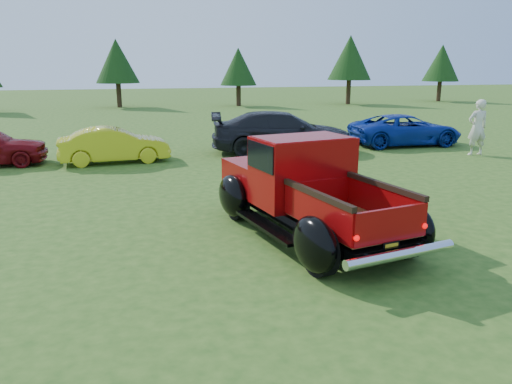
# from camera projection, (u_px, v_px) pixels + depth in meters

# --- Properties ---
(ground) EXTENTS (120.00, 120.00, 0.00)m
(ground) POSITION_uv_depth(u_px,v_px,m) (263.00, 240.00, 9.37)
(ground) COLOR #2A5117
(ground) RESTS_ON ground
(tree_mid_left) EXTENTS (3.20, 3.20, 5.00)m
(tree_mid_left) POSITION_uv_depth(u_px,v_px,m) (117.00, 61.00, 36.92)
(tree_mid_left) COLOR #332114
(tree_mid_left) RESTS_ON ground
(tree_mid_right) EXTENTS (2.82, 2.82, 4.40)m
(tree_mid_right) POSITION_uv_depth(u_px,v_px,m) (238.00, 67.00, 38.21)
(tree_mid_right) COLOR #332114
(tree_mid_right) RESTS_ON ground
(tree_east) EXTENTS (3.46, 3.46, 5.40)m
(tree_east) POSITION_uv_depth(u_px,v_px,m) (350.00, 58.00, 39.70)
(tree_east) COLOR #332114
(tree_east) RESTS_ON ground
(tree_far_east) EXTENTS (3.07, 3.07, 4.80)m
(tree_far_east) POSITION_uv_depth(u_px,v_px,m) (442.00, 63.00, 42.86)
(tree_far_east) COLOR #332114
(tree_far_east) RESTS_ON ground
(pickup_truck) EXTENTS (3.18, 5.31, 1.87)m
(pickup_truck) POSITION_uv_depth(u_px,v_px,m) (301.00, 187.00, 9.73)
(pickup_truck) COLOR black
(pickup_truck) RESTS_ON ground
(show_car_yellow) EXTENTS (3.67, 1.57, 1.18)m
(show_car_yellow) POSITION_uv_depth(u_px,v_px,m) (114.00, 145.00, 16.57)
(show_car_yellow) COLOR gold
(show_car_yellow) RESTS_ON ground
(show_car_grey) EXTENTS (5.50, 2.93, 1.52)m
(show_car_grey) POSITION_uv_depth(u_px,v_px,m) (282.00, 132.00, 18.37)
(show_car_grey) COLOR black
(show_car_grey) RESTS_ON ground
(show_car_blue) EXTENTS (4.51, 2.18, 1.24)m
(show_car_blue) POSITION_uv_depth(u_px,v_px,m) (405.00, 130.00, 20.13)
(show_car_blue) COLOR navy
(show_car_blue) RESTS_ON ground
(spectator) EXTENTS (0.76, 0.52, 2.00)m
(spectator) POSITION_uv_depth(u_px,v_px,m) (477.00, 127.00, 17.84)
(spectator) COLOR beige
(spectator) RESTS_ON ground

